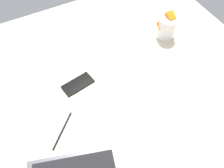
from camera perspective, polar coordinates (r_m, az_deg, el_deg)
bed_mattress at (r=115.95cm, az=-6.42°, el=-7.88°), size 180.00×140.00×18.00cm
snack_cup at (r=134.69cm, az=12.12°, el=12.34°), size 9.18×9.00×13.64cm
cell_phone at (r=115.19cm, az=-7.64°, el=-0.01°), size 14.97×9.12×0.80cm
charger_cable at (r=104.28cm, az=-11.03°, el=-10.17°), size 12.63×12.26×0.60cm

